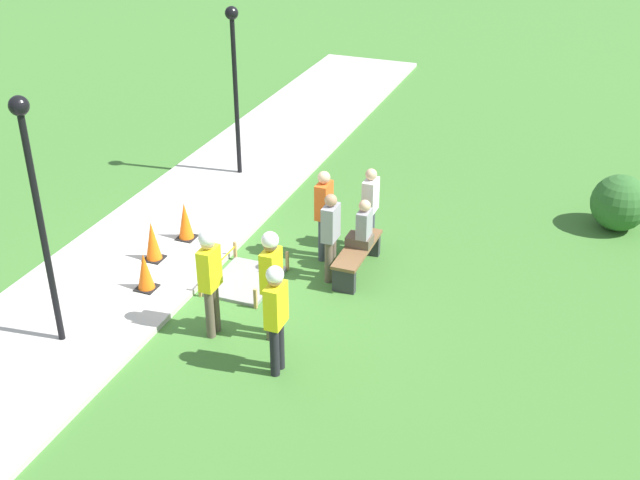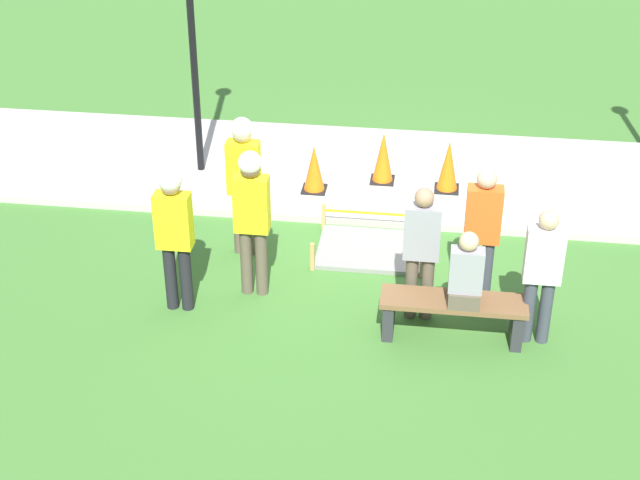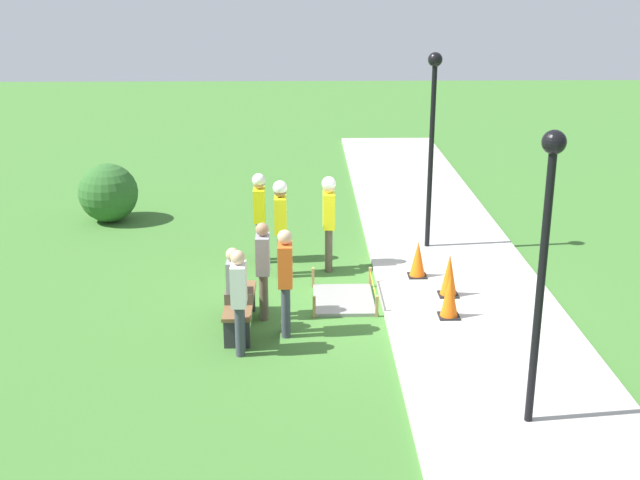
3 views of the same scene
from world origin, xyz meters
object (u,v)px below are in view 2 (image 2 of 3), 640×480
at_px(traffic_cone_sidewalk_edge, 314,168).
at_px(bystander_in_gray_shirt, 542,270).
at_px(traffic_cone_near_patch, 448,166).
at_px(person_seated_on_bench, 466,275).
at_px(bystander_in_white_shirt, 421,246).
at_px(bystander_in_orange_shirt, 482,229).
at_px(traffic_cone_far_patch, 383,157).
at_px(worker_trainee, 252,210).
at_px(worker_assistant, 244,174).
at_px(park_bench, 453,311).
at_px(worker_supervisor, 174,228).

xyz_separation_m(traffic_cone_sidewalk_edge, bystander_in_gray_shirt, (-2.88, 3.06, 0.48)).
relative_size(traffic_cone_sidewalk_edge, bystander_in_gray_shirt, 0.42).
distance_m(traffic_cone_near_patch, bystander_in_gray_shirt, 3.51).
xyz_separation_m(person_seated_on_bench, bystander_in_white_shirt, (0.49, -0.41, 0.07)).
height_order(bystander_in_orange_shirt, bystander_in_gray_shirt, bystander_in_orange_shirt).
distance_m(traffic_cone_sidewalk_edge, person_seated_on_bench, 3.82).
distance_m(traffic_cone_far_patch, worker_trainee, 3.27).
distance_m(traffic_cone_near_patch, worker_assistant, 3.18).
xyz_separation_m(traffic_cone_far_patch, person_seated_on_bench, (-1.16, 3.59, 0.38)).
bearing_deg(worker_trainee, park_bench, 165.53).
distance_m(traffic_cone_far_patch, bystander_in_gray_shirt, 4.01).
bearing_deg(traffic_cone_sidewalk_edge, bystander_in_gray_shirt, 133.28).
bearing_deg(worker_assistant, park_bench, 150.08).
height_order(person_seated_on_bench, bystander_in_white_shirt, bystander_in_white_shirt).
bearing_deg(traffic_cone_sidewalk_edge, worker_trainee, 81.87).
relative_size(bystander_in_orange_shirt, bystander_in_white_shirt, 1.05).
distance_m(traffic_cone_near_patch, worker_supervisor, 4.44).
height_order(worker_assistant, bystander_in_gray_shirt, worker_assistant).
height_order(park_bench, bystander_in_gray_shirt, bystander_in_gray_shirt).
distance_m(traffic_cone_sidewalk_edge, worker_supervisor, 3.24).
bearing_deg(traffic_cone_sidewalk_edge, traffic_cone_near_patch, -171.89).
bearing_deg(bystander_in_orange_shirt, park_bench, 69.97).
xyz_separation_m(bystander_in_gray_shirt, bystander_in_white_shirt, (1.29, -0.30, 0.01)).
height_order(worker_assistant, worker_trainee, worker_assistant).
height_order(traffic_cone_far_patch, park_bench, traffic_cone_far_patch).
relative_size(traffic_cone_near_patch, bystander_in_white_shirt, 0.45).
bearing_deg(worker_assistant, traffic_cone_far_patch, -127.48).
relative_size(worker_supervisor, bystander_in_white_shirt, 1.09).
height_order(person_seated_on_bench, worker_assistant, worker_assistant).
relative_size(person_seated_on_bench, bystander_in_orange_shirt, 0.51).
distance_m(worker_trainee, bystander_in_white_shirt, 1.97).
bearing_deg(person_seated_on_bench, worker_assistant, -29.78).
distance_m(worker_trainee, bystander_in_gray_shirt, 3.29).
bearing_deg(bystander_in_orange_shirt, worker_assistant, -14.86).
distance_m(traffic_cone_near_patch, bystander_in_white_shirt, 3.07).
height_order(person_seated_on_bench, bystander_in_gray_shirt, bystander_in_gray_shirt).
height_order(park_bench, bystander_in_orange_shirt, bystander_in_orange_shirt).
bearing_deg(worker_assistant, bystander_in_gray_shirt, 157.79).
relative_size(person_seated_on_bench, bystander_in_white_shirt, 0.54).
xyz_separation_m(traffic_cone_near_patch, traffic_cone_far_patch, (0.92, -0.15, 0.01)).
xyz_separation_m(park_bench, worker_assistant, (2.62, -1.51, 0.77)).
distance_m(traffic_cone_sidewalk_edge, bystander_in_gray_shirt, 4.23).
distance_m(worker_supervisor, bystander_in_white_shirt, 2.75).
xyz_separation_m(traffic_cone_far_patch, bystander_in_gray_shirt, (-1.96, 3.47, 0.45)).
bearing_deg(worker_supervisor, park_bench, 176.84).
bearing_deg(bystander_in_white_shirt, traffic_cone_near_patch, -94.91).
distance_m(person_seated_on_bench, worker_supervisor, 3.25).
distance_m(traffic_cone_near_patch, bystander_in_orange_shirt, 2.73).
distance_m(worker_assistant, bystander_in_white_shirt, 2.51).
bearing_deg(worker_assistant, bystander_in_orange_shirt, 165.14).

